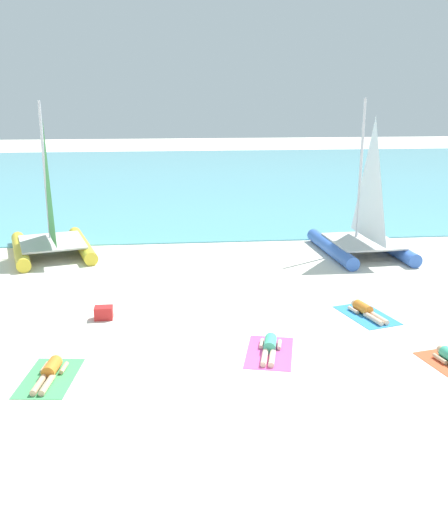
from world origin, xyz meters
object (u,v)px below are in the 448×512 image
Objects in this scene: sailboat_yellow at (51,233)px; sunbather_center_left at (270,347)px; sunbather_center_right at (366,310)px; sailboat_blue at (363,232)px; towel_center_left at (269,353)px; sunbather_leftmost at (50,371)px; towel_leftmost at (50,378)px; cooler_box at (104,313)px; towel_center_right at (367,315)px.

sailboat_yellow is 11.76m from sunbather_center_left.
sailboat_yellow is 3.76× the size of sunbather_center_right.
sailboat_blue is 3.81× the size of sunbather_center_left.
towel_center_left is (6.85, -9.59, -0.86)m from sailboat_yellow.
sailboat_blue is 3.78× the size of sunbather_leftmost.
sunbather_leftmost is 1.01× the size of sunbather_center_left.
sailboat_yellow reaches higher than towel_center_left.
sunbather_center_right is at bearing 19.84° from towel_leftmost.
towel_center_left is at bearing -90.00° from sunbather_center_left.
sailboat_blue reaches higher than cooler_box.
sunbather_center_right is at bearing -52.04° from sailboat_yellow.
sunbather_leftmost is (-10.24, -9.15, -0.75)m from sailboat_blue.
cooler_box is at bearing 176.05° from towel_center_right.
towel_leftmost is at bearing -174.91° from sunbather_center_right.
towel_center_right is (-1.98, -6.30, -0.88)m from sailboat_blue.
sailboat_blue is at bearing 57.50° from sunbather_center_right.
sailboat_yellow is 0.98× the size of sailboat_blue.
towel_center_right is 0.14m from sunbather_center_right.
towel_leftmost is 8.77m from sunbather_center_right.
towel_center_right is 1.22× the size of sunbather_center_right.
sunbather_center_left is 3.11× the size of cooler_box.
towel_center_left is at bearing -160.01° from sunbather_center_right.
sunbather_leftmost is at bearing -160.98° from towel_center_right.
sunbather_center_left is (-5.15, -8.37, -0.75)m from sailboat_blue.
towel_leftmost is at bearing -156.57° from sunbather_center_left.
cooler_box is at bearing 75.83° from towel_leftmost.
sailboat_blue is at bearing 72.57° from towel_center_right.
sailboat_blue is 6.59m from sunbather_center_right.
towel_leftmost is 1.22× the size of sunbather_center_left.
sailboat_blue is at bearing 31.69° from cooler_box.
sunbather_center_right is 7.40m from cooler_box.
sailboat_blue is 11.84× the size of cooler_box.
sailboat_blue is 3.12× the size of towel_center_right.
sailboat_blue reaches higher than sunbather_leftmost.
sunbather_leftmost is at bearing -171.98° from towel_center_left.
cooler_box is (0.86, 3.36, 0.05)m from sunbather_leftmost.
sailboat_yellow is 3.07× the size of towel_center_right.
sailboat_yellow reaches higher than cooler_box.
towel_leftmost and towel_center_right have the same top height.
sunbather_leftmost is 3.47m from cooler_box.
sailboat_blue is 3.12× the size of towel_center_left.
sailboat_yellow is 10.55m from towel_leftmost.
sunbather_leftmost is at bearing -104.31° from cooler_box.
towel_leftmost is (1.76, -10.37, -0.86)m from sailboat_yellow.
towel_center_left is 1.00× the size of towel_center_right.
sunbather_leftmost and sunbather_center_right have the same top height.
sailboat_blue is 3.12× the size of towel_leftmost.
sailboat_blue is 9.86m from sunbather_center_left.
sunbather_center_right is at bearing 34.75° from towel_center_left.
cooler_box is at bearing -84.88° from sailboat_yellow.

